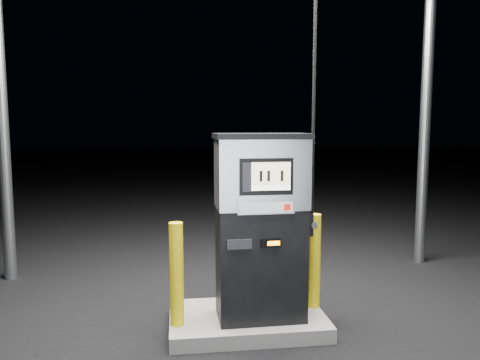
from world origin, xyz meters
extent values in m
plane|color=black|center=(0.00, 0.00, 0.00)|extent=(80.00, 80.00, 0.00)
cube|color=slate|center=(0.00, 0.00, 0.07)|extent=(1.60, 1.00, 0.15)
cylinder|color=gray|center=(-3.00, 2.00, 2.25)|extent=(0.16, 0.16, 4.50)
cylinder|color=gray|center=(3.00, 2.00, 2.25)|extent=(0.16, 0.16, 4.50)
cube|color=black|center=(0.12, -0.10, 0.72)|extent=(0.87, 0.51, 1.14)
cube|color=#B0B1B8|center=(0.12, -0.10, 1.63)|extent=(0.89, 0.53, 0.68)
cube|color=black|center=(0.12, -0.10, 2.00)|extent=(0.93, 0.57, 0.05)
cube|color=black|center=(0.12, -0.36, 1.62)|extent=(0.51, 0.04, 0.35)
cube|color=beige|center=(0.17, -0.38, 1.65)|extent=(0.37, 0.01, 0.22)
cube|color=white|center=(0.17, -0.38, 1.52)|extent=(0.37, 0.01, 0.05)
cube|color=#B0B1B8|center=(0.12, -0.36, 1.33)|extent=(0.55, 0.04, 0.13)
cube|color=gray|center=(0.12, -0.38, 1.33)|extent=(0.50, 0.01, 0.10)
cube|color=#AC100B|center=(0.32, -0.38, 1.33)|extent=(0.06, 0.00, 0.06)
cube|color=black|center=(0.17, -0.36, 0.99)|extent=(0.20, 0.02, 0.08)
cube|color=orange|center=(0.20, -0.37, 0.99)|extent=(0.12, 0.01, 0.04)
cube|color=black|center=(-0.13, -0.37, 0.99)|extent=(0.24, 0.03, 0.09)
cube|color=black|center=(0.60, -0.09, 1.10)|extent=(0.09, 0.17, 0.23)
cylinder|color=gray|center=(0.65, -0.09, 1.10)|extent=(0.07, 0.20, 0.06)
cylinder|color=black|center=(0.63, -0.14, 2.62)|extent=(0.03, 0.03, 2.82)
cylinder|color=yellow|center=(-0.72, -0.18, 0.66)|extent=(0.17, 0.17, 1.02)
cylinder|color=yellow|center=(0.74, 0.10, 0.66)|extent=(0.14, 0.14, 1.01)
camera|label=1|loc=(-0.70, -4.63, 2.09)|focal=35.00mm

